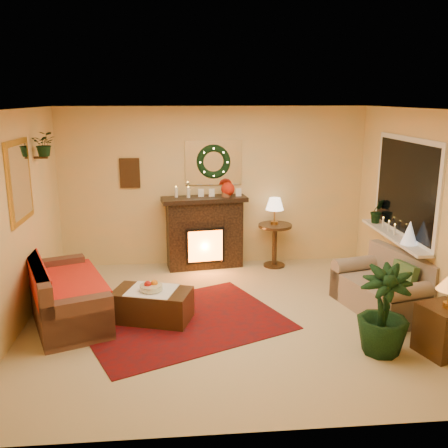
{
  "coord_description": "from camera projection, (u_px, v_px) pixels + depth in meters",
  "views": [
    {
      "loc": [
        -0.57,
        -5.84,
        2.73
      ],
      "look_at": [
        0.0,
        0.35,
        1.15
      ],
      "focal_mm": 40.0,
      "sensor_mm": 36.0,
      "label": 1
    }
  ],
  "objects": [
    {
      "name": "fruit_bowl",
      "position": [
        151.0,
        287.0,
        6.17
      ],
      "size": [
        0.28,
        0.28,
        0.06
      ],
      "primitive_type": "cylinder",
      "color": "beige",
      "rests_on": "coffee_table"
    },
    {
      "name": "gold_mirror",
      "position": [
        19.0,
        181.0,
        6.0
      ],
      "size": [
        0.03,
        0.84,
        1.0
      ],
      "primitive_type": "cube",
      "color": "gold",
      "rests_on": "wall_left"
    },
    {
      "name": "end_table_square",
      "position": [
        443.0,
        331.0,
        5.42
      ],
      "size": [
        0.57,
        0.57,
        0.55
      ],
      "primitive_type": "cube",
      "rotation": [
        0.0,
        0.0,
        0.31
      ],
      "color": "#55371E",
      "rests_on": "floor"
    },
    {
      "name": "floor_palm",
      "position": [
        383.0,
        315.0,
        5.4
      ],
      "size": [
        2.18,
        2.18,
        2.97
      ],
      "primitive_type": "imported",
      "rotation": [
        0.0,
        0.0,
        -0.39
      ],
      "color": "#286423",
      "rests_on": "floor"
    },
    {
      "name": "wall_right",
      "position": [
        424.0,
        215.0,
        6.26
      ],
      "size": [
        4.5,
        4.5,
        0.0
      ],
      "primitive_type": "plane",
      "color": "#EFD88C",
      "rests_on": "ground"
    },
    {
      "name": "wall_left",
      "position": [
        14.0,
        224.0,
        5.82
      ],
      "size": [
        4.5,
        4.5,
        0.0
      ],
      "primitive_type": "plane",
      "color": "#EFD88C",
      "rests_on": "ground"
    },
    {
      "name": "loveseat",
      "position": [
        383.0,
        280.0,
        6.51
      ],
      "size": [
        1.07,
        1.47,
        0.76
      ],
      "primitive_type": "cube",
      "rotation": [
        0.0,
        0.0,
        0.26
      ],
      "color": "#7C6C5E",
      "rests_on": "floor"
    },
    {
      "name": "coffee_table",
      "position": [
        152.0,
        305.0,
        6.25
      ],
      "size": [
        1.06,
        0.78,
        0.4
      ],
      "primitive_type": "cube",
      "rotation": [
        0.0,
        0.0,
        -0.3
      ],
      "color": "black",
      "rests_on": "floor"
    },
    {
      "name": "wall_art",
      "position": [
        130.0,
        173.0,
        8.01
      ],
      "size": [
        0.32,
        0.03,
        0.48
      ],
      "primitive_type": "cube",
      "color": "#381E11",
      "rests_on": "wall_back"
    },
    {
      "name": "red_throw",
      "position": [
        66.0,
        279.0,
        6.43
      ],
      "size": [
        0.85,
        1.38,
        0.02
      ],
      "primitive_type": "cube",
      "color": "red",
      "rests_on": "sofa"
    },
    {
      "name": "fireplace",
      "position": [
        205.0,
        235.0,
        8.17
      ],
      "size": [
        1.25,
        0.55,
        1.11
      ],
      "primitive_type": "cube",
      "rotation": [
        0.0,
        0.0,
        0.14
      ],
      "color": "black",
      "rests_on": "floor"
    },
    {
      "name": "wreath",
      "position": [
        214.0,
        162.0,
        8.05
      ],
      "size": [
        0.55,
        0.11,
        0.55
      ],
      "primitive_type": "torus",
      "rotation": [
        1.57,
        0.0,
        0.0
      ],
      "color": "#194719",
      "rests_on": "wall_back"
    },
    {
      "name": "sill_plant",
      "position": [
        377.0,
        210.0,
        7.48
      ],
      "size": [
        0.26,
        0.21,
        0.48
      ],
      "primitive_type": "imported",
      "color": "#234B20",
      "rests_on": "window_sill"
    },
    {
      "name": "hanging_plant",
      "position": [
        46.0,
        156.0,
        6.68
      ],
      "size": [
        0.33,
        0.28,
        0.36
      ],
      "primitive_type": "imported",
      "color": "#194719",
      "rests_on": "wall_left"
    },
    {
      "name": "mantel_mirror",
      "position": [
        213.0,
        163.0,
        8.09
      ],
      "size": [
        0.92,
        0.02,
        0.72
      ],
      "primitive_type": "cube",
      "color": "white",
      "rests_on": "wall_back"
    },
    {
      "name": "wall_back",
      "position": [
        213.0,
        187.0,
        8.21
      ],
      "size": [
        5.0,
        5.0,
        0.0
      ],
      "primitive_type": "plane",
      "color": "#EFD88C",
      "rests_on": "ground"
    },
    {
      "name": "side_table_round",
      "position": [
        275.0,
        247.0,
        8.24
      ],
      "size": [
        0.63,
        0.63,
        0.72
      ],
      "primitive_type": "cylinder",
      "rotation": [
        0.0,
        0.0,
        -0.16
      ],
      "color": "#4F280F",
      "rests_on": "floor"
    },
    {
      "name": "mini_tree",
      "position": [
        410.0,
        233.0,
        6.41
      ],
      "size": [
        0.21,
        0.21,
        0.32
      ],
      "primitive_type": "cone",
      "color": "white",
      "rests_on": "window_sill"
    },
    {
      "name": "window_sill",
      "position": [
        394.0,
        236.0,
        6.89
      ],
      "size": [
        0.22,
        1.86,
        0.04
      ],
      "primitive_type": "cube",
      "color": "white",
      "rests_on": "wall_right"
    },
    {
      "name": "mantel_candle_a",
      "position": [
        176.0,
        192.0,
        7.96
      ],
      "size": [
        0.05,
        0.05,
        0.16
      ],
      "primitive_type": "cylinder",
      "color": "beige",
      "rests_on": "fireplace"
    },
    {
      "name": "area_rug",
      "position": [
        183.0,
        321.0,
        6.25
      ],
      "size": [
        2.91,
        2.61,
        0.01
      ],
      "primitive_type": "cube",
      "rotation": [
        0.0,
        0.0,
        0.42
      ],
      "color": "#5A1711",
      "rests_on": "floor"
    },
    {
      "name": "floor",
      "position": [
        227.0,
        318.0,
        6.36
      ],
      "size": [
        5.0,
        5.0,
        0.0
      ],
      "primitive_type": "plane",
      "color": "beige",
      "rests_on": "ground"
    },
    {
      "name": "window_frame",
      "position": [
        406.0,
        188.0,
        6.73
      ],
      "size": [
        0.03,
        1.86,
        1.36
      ],
      "primitive_type": "cube",
      "color": "white",
      "rests_on": "wall_right"
    },
    {
      "name": "window_glass",
      "position": [
        405.0,
        188.0,
        6.73
      ],
      "size": [
        0.02,
        1.7,
        1.22
      ],
      "primitive_type": "cube",
      "color": "black",
      "rests_on": "wall_right"
    },
    {
      "name": "mantel_candle_b",
      "position": [
        188.0,
        193.0,
        7.93
      ],
      "size": [
        0.06,
        0.06,
        0.17
      ],
      "primitive_type": "cylinder",
      "color": "silver",
      "rests_on": "fireplace"
    },
    {
      "name": "sofa",
      "position": [
        65.0,
        286.0,
        6.27
      ],
      "size": [
        1.38,
        1.95,
        0.77
      ],
      "primitive_type": "cube",
      "rotation": [
        0.0,
        0.0,
        0.37
      ],
      "color": "#4B2416",
      "rests_on": "floor"
    },
    {
      "name": "ceiling",
      "position": [
        227.0,
        109.0,
        5.72
      ],
      "size": [
        5.0,
        5.0,
        0.0
      ],
      "primitive_type": "plane",
      "color": "white",
      "rests_on": "ground"
    },
    {
      "name": "wall_front",
      "position": [
        255.0,
        288.0,
        3.87
      ],
      "size": [
        5.0,
        5.0,
        0.0
      ],
      "primitive_type": "plane",
      "color": "#EFD88C",
      "rests_on": "ground"
    },
    {
      "name": "poinsettia",
      "position": [
        228.0,
        189.0,
        8.01
      ],
      "size": [
        0.22,
        0.22,
        0.22
      ],
      "primitive_type": "sphere",
      "color": "red",
      "rests_on": "fireplace"
    },
    {
      "name": "lamp_cream",
      "position": [
        275.0,
        215.0,
        8.11
      ],
      "size": [
        0.29,
        0.29,
        0.45
      ],
      "primitive_type": "cone",
      "color": "beige",
      "rests_on": "side_table_round"
    }
  ]
}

